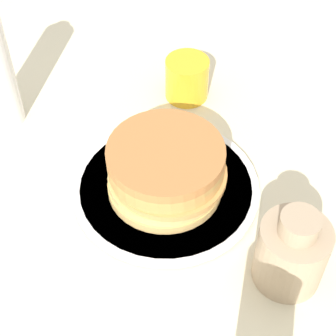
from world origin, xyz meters
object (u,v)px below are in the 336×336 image
at_px(juice_glass, 187,79).
at_px(cream_jug, 292,252).
at_px(pancake_stack, 166,169).
at_px(plate, 168,188).

bearing_deg(juice_glass, cream_jug, -53.59).
relative_size(pancake_stack, juice_glass, 2.37).
relative_size(plate, juice_glass, 3.74).
distance_m(pancake_stack, cream_jug, 0.22).
xyz_separation_m(plate, cream_jug, (0.20, -0.09, 0.05)).
relative_size(plate, pancake_stack, 1.58).
height_order(juice_glass, cream_jug, cream_jug).
bearing_deg(pancake_stack, juice_glass, 98.24).
bearing_deg(plate, cream_jug, -25.01).
xyz_separation_m(plate, juice_glass, (-0.04, 0.23, 0.03)).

